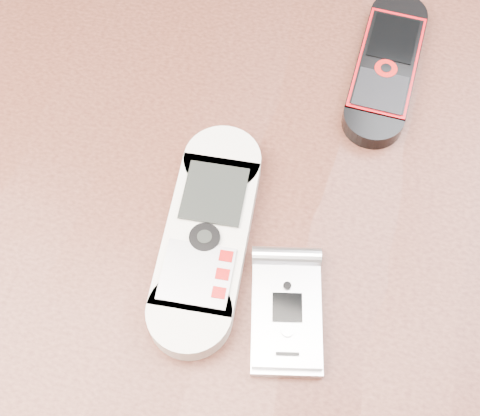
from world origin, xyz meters
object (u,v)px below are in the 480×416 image
object	(u,v)px
nokia_black_red	(386,66)
table	(234,270)
nokia_white	(207,235)
motorola_razr	(287,314)

from	to	relation	value
nokia_black_red	table	bearing A→B (deg)	-117.09
table	nokia_white	world-z (taller)	nokia_white
table	nokia_black_red	bearing A→B (deg)	59.77
nokia_white	table	bearing A→B (deg)	60.37
table	nokia_white	xyz separation A→B (m)	(-0.01, -0.02, 0.12)
motorola_razr	nokia_black_red	bearing A→B (deg)	69.00
nokia_white	motorola_razr	size ratio (longest dim) A/B	1.91
nokia_black_red	motorola_razr	distance (m)	0.22
table	nokia_black_red	distance (m)	0.21
nokia_white	motorola_razr	xyz separation A→B (m)	(0.06, -0.04, -0.00)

